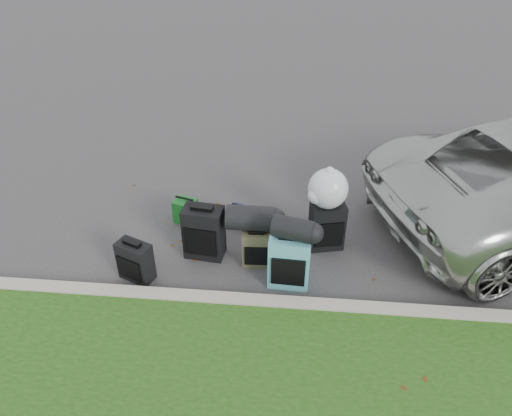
# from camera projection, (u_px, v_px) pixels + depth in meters

# --- Properties ---
(ground) EXTENTS (120.00, 120.00, 0.00)m
(ground) POSITION_uv_depth(u_px,v_px,m) (262.00, 252.00, 6.48)
(ground) COLOR #383535
(ground) RESTS_ON ground
(curb) EXTENTS (120.00, 0.18, 0.15)m
(curb) POSITION_uv_depth(u_px,v_px,m) (255.00, 304.00, 5.62)
(curb) COLOR #9E937F
(curb) RESTS_ON ground
(suitcase_small_black) EXTENTS (0.46, 0.37, 0.51)m
(suitcase_small_black) POSITION_uv_depth(u_px,v_px,m) (135.00, 261.00, 5.94)
(suitcase_small_black) COLOR black
(suitcase_small_black) RESTS_ON ground
(suitcase_large_black_left) EXTENTS (0.52, 0.35, 0.70)m
(suitcase_large_black_left) POSITION_uv_depth(u_px,v_px,m) (204.00, 232.00, 6.24)
(suitcase_large_black_left) COLOR black
(suitcase_large_black_left) RESTS_ON ground
(suitcase_olive) EXTENTS (0.36, 0.23, 0.48)m
(suitcase_olive) POSITION_uv_depth(u_px,v_px,m) (257.00, 248.00, 6.16)
(suitcase_olive) COLOR #3E3C26
(suitcase_olive) RESTS_ON ground
(suitcase_teal) EXTENTS (0.49, 0.31, 0.68)m
(suitcase_teal) POSITION_uv_depth(u_px,v_px,m) (289.00, 261.00, 5.81)
(suitcase_teal) COLOR teal
(suitcase_teal) RESTS_ON ground
(suitcase_large_black_right) EXTENTS (0.48, 0.35, 0.65)m
(suitcase_large_black_right) POSITION_uv_depth(u_px,v_px,m) (327.00, 226.00, 6.39)
(suitcase_large_black_right) COLOR black
(suitcase_large_black_right) RESTS_ON ground
(tote_green) EXTENTS (0.35, 0.31, 0.33)m
(tote_green) POSITION_uv_depth(u_px,v_px,m) (186.00, 211.00, 6.94)
(tote_green) COLOR #176A20
(tote_green) RESTS_ON ground
(tote_navy) EXTENTS (0.31, 0.28, 0.27)m
(tote_navy) POSITION_uv_depth(u_px,v_px,m) (240.00, 216.00, 6.89)
(tote_navy) COLOR #161F4F
(tote_navy) RESTS_ON ground
(duffel_left) EXTENTS (0.58, 0.32, 0.31)m
(duffel_left) POSITION_uv_depth(u_px,v_px,m) (250.00, 218.00, 6.01)
(duffel_left) COLOR black
(duffel_left) RESTS_ON suitcase_olive
(duffel_right) EXTENTS (0.51, 0.36, 0.26)m
(duffel_right) POSITION_uv_depth(u_px,v_px,m) (293.00, 229.00, 5.55)
(duffel_right) COLOR black
(duffel_right) RESTS_ON suitcase_teal
(trash_bag) EXTENTS (0.49, 0.49, 0.49)m
(trash_bag) POSITION_uv_depth(u_px,v_px,m) (328.00, 189.00, 6.06)
(trash_bag) COLOR silver
(trash_bag) RESTS_ON suitcase_large_black_right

